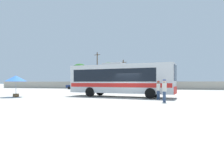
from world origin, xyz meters
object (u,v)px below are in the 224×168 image
roadside_tree_left (80,71)px  roadside_tree_midleft (109,71)px  passenger_waiting_on_apron (164,89)px  parked_car_rightmost_maroon (161,86)px  parked_car_third_dark_blue (129,86)px  utility_pole_near (123,74)px  coach_bus_silver_red (120,79)px  roadside_tree_midright (143,73)px  parked_car_second_grey (103,86)px  parked_car_leftmost_dark_blue (77,86)px  vendor_umbrella_near_gate_blue (16,79)px  utility_pole_far (97,70)px  attendant_by_bus_door (158,89)px

roadside_tree_left → roadside_tree_midleft: roadside_tree_midleft is taller
roadside_tree_left → roadside_tree_midleft: bearing=25.4°
passenger_waiting_on_apron → parked_car_rightmost_maroon: 25.03m
parked_car_third_dark_blue → utility_pole_near: size_ratio=0.60×
parked_car_third_dark_blue → roadside_tree_midleft: 13.54m
coach_bus_silver_red → roadside_tree_midright: size_ratio=2.21×
parked_car_third_dark_blue → roadside_tree_midright: 7.76m
passenger_waiting_on_apron → parked_car_second_grey: bearing=118.2°
parked_car_leftmost_dark_blue → roadside_tree_midleft: roadside_tree_midleft is taller
coach_bus_silver_red → vendor_umbrella_near_gate_blue: (-10.76, -3.36, -0.02)m
roadside_tree_midleft → roadside_tree_midright: roadside_tree_midleft is taller
utility_pole_far → parked_car_rightmost_maroon: bearing=-21.3°
roadside_tree_midleft → attendant_by_bus_door: bearing=-66.1°
passenger_waiting_on_apron → roadside_tree_midright: size_ratio=0.34×
parked_car_second_grey → roadside_tree_left: roadside_tree_left is taller
passenger_waiting_on_apron → parked_car_leftmost_dark_blue: size_ratio=0.39×
parked_car_second_grey → utility_pole_near: bearing=65.9°
roadside_tree_midright → attendant_by_bus_door: bearing=-80.6°
attendant_by_bus_door → vendor_umbrella_near_gate_blue: (-15.03, -0.84, 0.99)m
coach_bus_silver_red → attendant_by_bus_door: 5.06m
coach_bus_silver_red → vendor_umbrella_near_gate_blue: bearing=-162.7°
parked_car_third_dark_blue → roadside_tree_left: size_ratio=0.66×
utility_pole_far → roadside_tree_midright: bearing=0.7°
attendant_by_bus_door → utility_pole_near: size_ratio=0.24×
utility_pole_near → vendor_umbrella_near_gate_blue: bearing=-100.6°
parked_car_second_grey → coach_bus_silver_red: bearing=-67.0°
parked_car_leftmost_dark_blue → roadside_tree_left: (-2.49, 7.02, 3.76)m
passenger_waiting_on_apron → roadside_tree_left: bearing=124.7°
coach_bus_silver_red → roadside_tree_midleft: bearing=108.7°
utility_pole_far → roadside_tree_midright: utility_pole_far is taller
roadside_tree_left → roadside_tree_midright: size_ratio=1.22×
parked_car_third_dark_blue → parked_car_rightmost_maroon: bearing=3.8°
parked_car_third_dark_blue → attendant_by_bus_door: bearing=-72.5°
parked_car_third_dark_blue → roadside_tree_left: 16.63m
parked_car_second_grey → parked_car_rightmost_maroon: (12.10, 0.62, 0.03)m
parked_car_rightmost_maroon → roadside_tree_midleft: bearing=144.2°
parked_car_second_grey → parked_car_third_dark_blue: 5.57m
coach_bus_silver_red → utility_pole_far: (-12.05, 26.27, 2.78)m
coach_bus_silver_red → roadside_tree_midright: (-0.51, 26.40, 1.88)m
roadside_tree_left → passenger_waiting_on_apron: bearing=-55.3°
passenger_waiting_on_apron → roadside_tree_left: roadside_tree_left is taller
coach_bus_silver_red → parked_car_third_dark_blue: (-2.70, 19.63, -1.22)m
attendant_by_bus_door → parked_car_second_grey: size_ratio=0.39×
vendor_umbrella_near_gate_blue → parked_car_rightmost_maroon: 27.62m
vendor_umbrella_near_gate_blue → roadside_tree_left: (-6.41, 30.24, 2.59)m
vendor_umbrella_near_gate_blue → roadside_tree_midleft: 33.67m
parked_car_rightmost_maroon → roadside_tree_left: size_ratio=0.64×
parked_car_rightmost_maroon → vendor_umbrella_near_gate_blue: bearing=-121.9°
coach_bus_silver_red → attendant_by_bus_door: size_ratio=6.83×
parked_car_rightmost_maroon → utility_pole_near: utility_pole_near is taller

